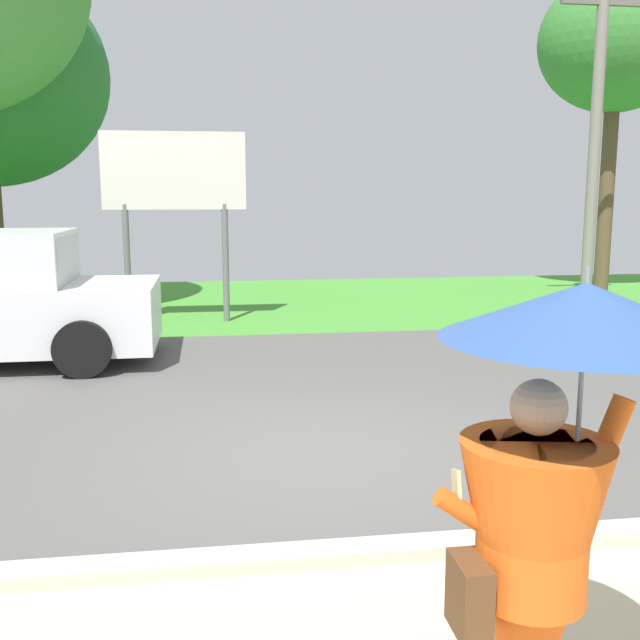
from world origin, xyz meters
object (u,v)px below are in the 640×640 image
(tree_center_back, at_px, (616,43))
(roadside_billboard, at_px, (174,185))
(monk_pedestrian, at_px, (544,514))
(utility_pole, at_px, (595,136))

(tree_center_back, bearing_deg, roadside_billboard, -162.92)
(monk_pedestrian, xyz_separation_m, roadside_billboard, (-1.91, 11.38, 1.40))
(utility_pole, height_order, roadside_billboard, utility_pole)
(monk_pedestrian, bearing_deg, utility_pole, 50.72)
(utility_pole, relative_size, roadside_billboard, 1.94)
(roadside_billboard, xyz_separation_m, tree_center_back, (10.24, 3.15, 3.34))
(monk_pedestrian, xyz_separation_m, utility_pole, (6.63, 12.10, 2.41))
(monk_pedestrian, bearing_deg, roadside_billboard, 88.98)
(roadside_billboard, bearing_deg, tree_center_back, 17.08)
(tree_center_back, bearing_deg, utility_pole, -124.92)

